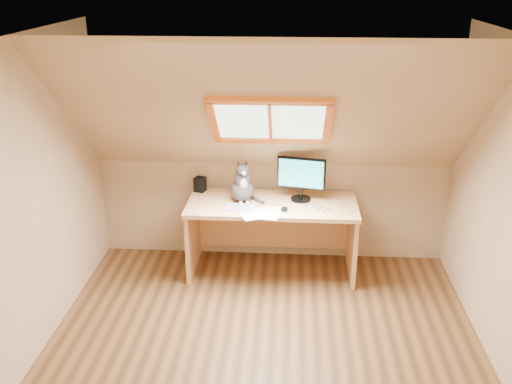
{
  "coord_description": "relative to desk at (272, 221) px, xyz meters",
  "views": [
    {
      "loc": [
        0.19,
        -3.62,
        2.83
      ],
      "look_at": [
        -0.12,
        1.0,
        0.99
      ],
      "focal_mm": 40.0,
      "sensor_mm": 36.0,
      "label": 1
    }
  ],
  "objects": [
    {
      "name": "ground",
      "position": [
        -0.01,
        -1.45,
        -0.51
      ],
      "size": [
        3.5,
        3.5,
        0.0
      ],
      "primitive_type": "plane",
      "color": "brown",
      "rests_on": "ground"
    },
    {
      "name": "mouse",
      "position": [
        0.12,
        -0.26,
        0.24
      ],
      "size": [
        0.08,
        0.12,
        0.03
      ],
      "primitive_type": "ellipsoid",
      "rotation": [
        0.0,
        0.0,
        -0.25
      ],
      "color": "black",
      "rests_on": "desk"
    },
    {
      "name": "room_shell",
      "position": [
        -0.01,
        -1.54,
        0.92
      ],
      "size": [
        3.52,
        3.52,
        2.41
      ],
      "color": "tan",
      "rests_on": "ground"
    },
    {
      "name": "graphics_tablet",
      "position": [
        -0.29,
        -0.24,
        0.23
      ],
      "size": [
        0.28,
        0.22,
        0.01
      ],
      "primitive_type": "cube",
      "rotation": [
        0.0,
        0.0,
        -0.18
      ],
      "color": "#B2B2B7",
      "rests_on": "desk"
    },
    {
      "name": "monitor",
      "position": [
        0.27,
        0.01,
        0.47
      ],
      "size": [
        0.46,
        0.19,
        0.43
      ],
      "color": "black",
      "rests_on": "desk"
    },
    {
      "name": "cat",
      "position": [
        -0.29,
        -0.03,
        0.37
      ],
      "size": [
        0.29,
        0.32,
        0.42
      ],
      "color": "#3A3633",
      "rests_on": "desk"
    },
    {
      "name": "papers",
      "position": [
        -0.1,
        -0.33,
        0.23
      ],
      "size": [
        0.35,
        0.3,
        0.01
      ],
      "color": "white",
      "rests_on": "desk"
    },
    {
      "name": "cables",
      "position": [
        0.32,
        -0.19,
        0.23
      ],
      "size": [
        0.51,
        0.26,
        0.01
      ],
      "color": "silver",
      "rests_on": "desk"
    },
    {
      "name": "desk",
      "position": [
        0.0,
        0.0,
        0.0
      ],
      "size": [
        1.62,
        0.71,
        0.74
      ],
      "color": "tan",
      "rests_on": "ground"
    },
    {
      "name": "desk_speaker",
      "position": [
        -0.73,
        0.18,
        0.3
      ],
      "size": [
        0.13,
        0.13,
        0.14
      ],
      "primitive_type": "cube",
      "rotation": [
        0.0,
        0.0,
        -0.32
      ],
      "color": "black",
      "rests_on": "desk"
    }
  ]
}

